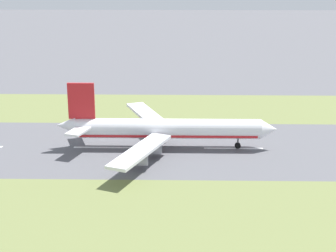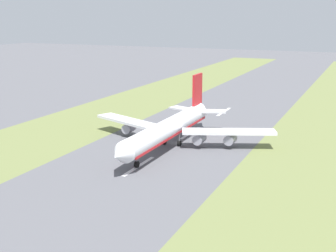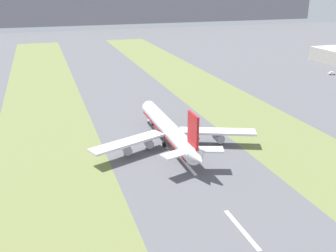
{
  "view_description": "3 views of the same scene",
  "coord_description": "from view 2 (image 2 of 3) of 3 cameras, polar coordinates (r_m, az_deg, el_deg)",
  "views": [
    {
      "loc": [
        161.44,
        9.22,
        58.4
      ],
      "look_at": [
        -0.12,
        5.9,
        7.0
      ],
      "focal_mm": 60.0,
      "sensor_mm": 36.0,
      "label": 1
    },
    {
      "loc": [
        -56.85,
        135.31,
        41.21
      ],
      "look_at": [
        -0.12,
        5.9,
        7.0
      ],
      "focal_mm": 50.0,
      "sensor_mm": 36.0,
      "label": 2
    },
    {
      "loc": [
        -43.9,
        -128.63,
        58.94
      ],
      "look_at": [
        -0.12,
        5.9,
        7.0
      ],
      "focal_mm": 42.0,
      "sensor_mm": 36.0,
      "label": 3
    }
  ],
  "objects": [
    {
      "name": "ground_plane",
      "position": [
        152.44,
        0.85,
        -2.08
      ],
      "size": [
        800.0,
        800.0,
        0.0
      ],
      "primitive_type": "plane",
      "color": "#56565B"
    },
    {
      "name": "grass_median_west",
      "position": [
        141.94,
        17.88,
        -3.95
      ],
      "size": [
        40.0,
        600.0,
        0.01
      ],
      "primitive_type": "cube",
      "color": "olive",
      "rests_on": "ground"
    },
    {
      "name": "grass_median_east",
      "position": [
        174.3,
        -12.92,
        -0.42
      ],
      "size": [
        40.0,
        600.0,
        0.01
      ],
      "primitive_type": "cube",
      "color": "olive",
      "rests_on": "ground"
    },
    {
      "name": "centreline_dash_near",
      "position": [
        202.0,
        6.82,
        1.74
      ],
      "size": [
        1.2,
        18.0,
        0.01
      ],
      "primitive_type": "cube",
      "color": "silver",
      "rests_on": "ground"
    },
    {
      "name": "centreline_dash_mid",
      "position": [
        165.08,
        2.75,
        -0.86
      ],
      "size": [
        1.2,
        18.0,
        0.01
      ],
      "primitive_type": "cube",
      "color": "silver",
      "rests_on": "ground"
    },
    {
      "name": "centreline_dash_far",
      "position": [
        130.0,
        -3.6,
        -4.9
      ],
      "size": [
        1.2,
        18.0,
        0.01
      ],
      "primitive_type": "cube",
      "color": "silver",
      "rests_on": "ground"
    },
    {
      "name": "airplane_main_jet",
      "position": [
        147.31,
        0.3,
        -0.21
      ],
      "size": [
        64.14,
        67.01,
        20.2
      ],
      "color": "white",
      "rests_on": "ground"
    }
  ]
}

